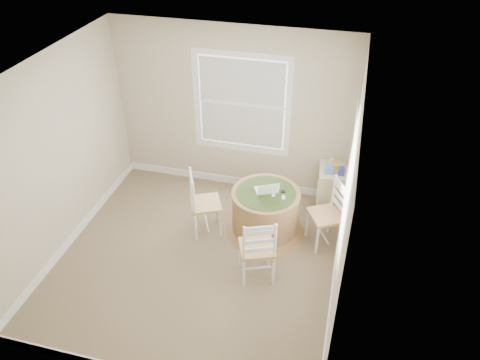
% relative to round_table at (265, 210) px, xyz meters
% --- Properties ---
extents(room, '(3.64, 3.64, 2.64)m').
position_rel_round_table_xyz_m(room, '(-0.58, -0.61, 0.93)').
color(room, '#76674B').
rests_on(room, ground).
extents(round_table, '(1.12, 1.12, 0.67)m').
position_rel_round_table_xyz_m(round_table, '(0.00, 0.00, 0.00)').
color(round_table, brown).
rests_on(round_table, ground).
extents(chair_left, '(0.54, 0.55, 0.95)m').
position_rel_round_table_xyz_m(chair_left, '(-0.80, -0.19, 0.11)').
color(chair_left, white).
rests_on(chair_left, ground).
extents(chair_near, '(0.54, 0.53, 0.95)m').
position_rel_round_table_xyz_m(chair_near, '(0.08, -0.87, 0.11)').
color(chair_near, white).
rests_on(chair_near, ground).
extents(chair_right, '(0.56, 0.56, 0.95)m').
position_rel_round_table_xyz_m(chair_right, '(0.83, -0.03, 0.11)').
color(chair_right, white).
rests_on(chair_right, ground).
extents(laptop, '(0.38, 0.36, 0.21)m').
position_rel_round_table_xyz_m(laptop, '(0.00, 0.03, 0.33)').
color(laptop, white).
rests_on(laptop, round_table).
extents(mouse, '(0.07, 0.09, 0.03)m').
position_rel_round_table_xyz_m(mouse, '(0.11, -0.04, 0.31)').
color(mouse, white).
rests_on(mouse, round_table).
extents(phone, '(0.06, 0.10, 0.02)m').
position_rel_round_table_xyz_m(phone, '(0.25, -0.05, 0.30)').
color(phone, '#B7BABF').
rests_on(phone, round_table).
extents(keys, '(0.07, 0.06, 0.02)m').
position_rel_round_table_xyz_m(keys, '(0.22, 0.07, 0.31)').
color(keys, black).
rests_on(keys, round_table).
extents(corner_chest, '(0.45, 0.57, 0.70)m').
position_rel_round_table_xyz_m(corner_chest, '(0.83, 0.77, -0.02)').
color(corner_chest, beige).
rests_on(corner_chest, ground).
extents(tissue_box, '(0.13, 0.13, 0.10)m').
position_rel_round_table_xyz_m(tissue_box, '(0.77, 0.68, 0.38)').
color(tissue_box, '#5E8ED7').
rests_on(tissue_box, corner_chest).
extents(box_yellow, '(0.16, 0.12, 0.06)m').
position_rel_round_table_xyz_m(box_yellow, '(0.87, 0.82, 0.36)').
color(box_yellow, '#EFCC54').
rests_on(box_yellow, corner_chest).
extents(box_blue, '(0.09, 0.09, 0.12)m').
position_rel_round_table_xyz_m(box_blue, '(0.93, 0.67, 0.39)').
color(box_blue, '#333799').
rests_on(box_blue, corner_chest).
extents(cup_cream, '(0.07, 0.07, 0.09)m').
position_rel_round_table_xyz_m(cup_cream, '(0.80, 0.89, 0.37)').
color(cup_cream, beige).
rests_on(cup_cream, corner_chest).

